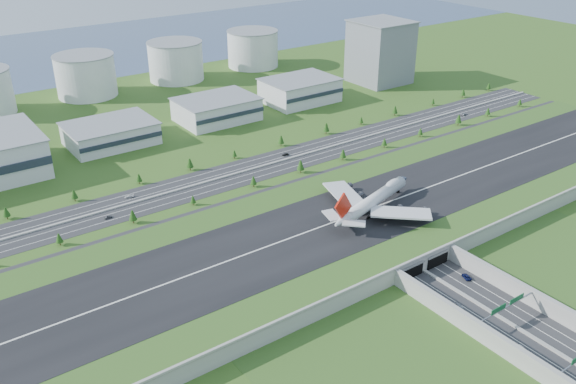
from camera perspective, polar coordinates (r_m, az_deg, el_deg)
ground at (r=324.87m, az=6.17°, el=-3.38°), size 1200.00×1200.00×0.00m
airfield_deck at (r=322.79m, az=6.22°, el=-2.75°), size 520.00×100.00×9.20m
underpass_road at (r=270.22m, az=20.45°, el=-11.13°), size 38.80×120.40×8.00m
sign_gantry_near at (r=269.98m, az=19.81°, el=-10.11°), size 38.70×0.70×9.80m
north_expressway at (r=392.45m, az=-2.97°, el=2.24°), size 560.00×36.00×0.12m
tree_row at (r=401.20m, az=-0.52°, el=3.54°), size 501.66×48.71×8.45m
hangar_mid_a at (r=445.98m, az=-16.26°, el=5.26°), size 58.00×42.00×15.00m
hangar_mid_b at (r=477.61m, az=-6.69°, el=7.68°), size 58.00×42.00×17.00m
hangar_mid_c at (r=518.45m, az=1.12°, el=9.48°), size 58.00×42.00×19.00m
office_tower at (r=577.02m, az=8.62°, el=12.81°), size 46.00×46.00×55.00m
fuel_tank_b at (r=559.45m, az=-18.40°, el=10.28°), size 50.00×50.00×35.00m
fuel_tank_c at (r=588.85m, az=-10.45°, el=11.94°), size 50.00×50.00×35.00m
fuel_tank_d at (r=628.46m, az=-3.31°, el=13.23°), size 50.00×50.00×35.00m
bay_water at (r=731.70m, az=-19.95°, el=12.22°), size 1200.00×260.00×0.06m
boeing_747 at (r=323.42m, az=7.99°, el=-0.77°), size 69.50×64.79×22.02m
car_0 at (r=275.23m, az=15.68°, el=-10.20°), size 2.21×5.11×1.72m
car_1 at (r=259.98m, az=20.99°, el=-13.59°), size 3.69×5.44×1.70m
car_2 at (r=294.82m, az=16.37°, el=-7.61°), size 4.53×6.36×1.61m
car_4 at (r=346.08m, az=-16.48°, el=-2.26°), size 4.63×2.50×1.50m
car_5 at (r=410.35m, az=-0.24°, el=3.52°), size 4.95×2.37×1.56m
car_6 at (r=506.40m, az=16.14°, el=7.00°), size 6.41×3.39×1.72m
car_7 at (r=365.93m, az=-14.65°, el=-0.39°), size 5.55×3.78×1.49m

